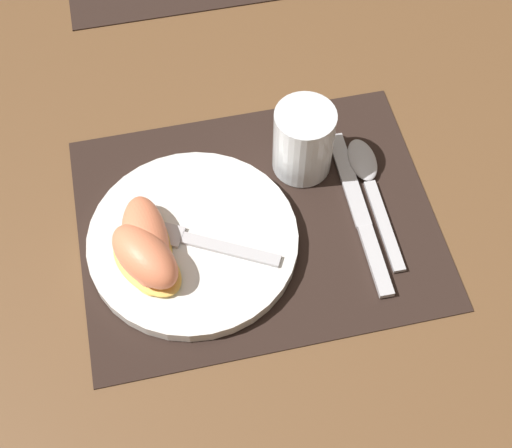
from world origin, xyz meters
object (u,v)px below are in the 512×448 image
(knife, at_px, (360,214))
(fork, at_px, (188,239))
(citrus_wedge_1, at_px, (145,258))
(plate, at_px, (193,241))
(citrus_wedge_0, at_px, (146,242))
(spoon, at_px, (368,177))
(juice_glass, at_px, (303,143))

(knife, bearing_deg, fork, 179.83)
(citrus_wedge_1, bearing_deg, knife, 5.15)
(plate, relative_size, fork, 1.40)
(plate, relative_size, citrus_wedge_1, 2.14)
(citrus_wedge_0, bearing_deg, spoon, 10.48)
(knife, xyz_separation_m, spoon, (0.02, 0.05, 0.00))
(plate, height_order, citrus_wedge_1, citrus_wedge_1)
(knife, relative_size, citrus_wedge_0, 1.90)
(knife, bearing_deg, juice_glass, 119.29)
(plate, xyz_separation_m, knife, (0.20, -0.00, -0.01))
(citrus_wedge_1, bearing_deg, fork, 25.25)
(juice_glass, relative_size, fork, 0.54)
(knife, height_order, spoon, spoon)
(spoon, bearing_deg, fork, -167.95)
(spoon, distance_m, citrus_wedge_1, 0.29)
(juice_glass, height_order, citrus_wedge_0, juice_glass)
(spoon, relative_size, fork, 1.09)
(plate, bearing_deg, juice_glass, 29.53)
(plate, xyz_separation_m, citrus_wedge_0, (-0.05, -0.01, 0.02))
(juice_glass, bearing_deg, knife, -60.71)
(juice_glass, height_order, fork, juice_glass)
(knife, xyz_separation_m, citrus_wedge_1, (-0.25, -0.02, 0.03))
(juice_glass, bearing_deg, spoon, -27.98)
(plate, height_order, spoon, plate)
(fork, bearing_deg, plate, 30.79)
(citrus_wedge_0, relative_size, citrus_wedge_1, 1.08)
(knife, height_order, fork, fork)
(knife, distance_m, fork, 0.20)
(fork, bearing_deg, knife, -0.17)
(juice_glass, relative_size, knife, 0.40)
(citrus_wedge_0, height_order, citrus_wedge_1, citrus_wedge_1)
(spoon, bearing_deg, knife, -115.91)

